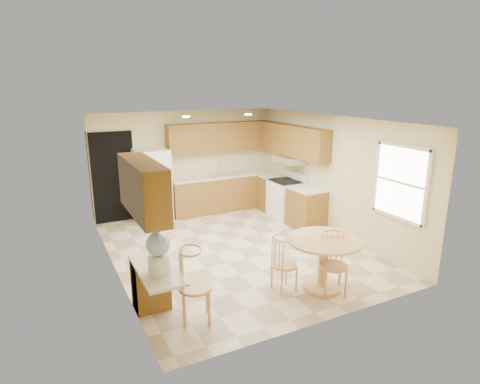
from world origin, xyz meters
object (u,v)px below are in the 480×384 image
dining_table (324,257)px  water_crock (158,252)px  refrigerator (153,186)px  chair_table_b (338,260)px  chair_table_a (288,260)px  chair_desk (198,281)px  stove (286,199)px

dining_table → water_crock: 2.58m
refrigerator → chair_table_b: (1.52, -4.69, -0.26)m
dining_table → chair_table_a: bearing=163.1°
chair_table_b → chair_table_a: bearing=-12.4°
chair_desk → stove: bearing=149.5°
dining_table → chair_desk: bearing=-179.6°
dining_table → chair_desk: size_ratio=1.10×
refrigerator → chair_table_a: 4.36m
dining_table → water_crock: (-2.52, 0.16, 0.51)m
dining_table → chair_table_b: bearing=-79.8°
water_crock → chair_desk: bearing=-21.6°
chair_desk → chair_table_b: bearing=99.8°
chair_desk → dining_table: bearing=107.2°
chair_table_b → chair_desk: (-2.12, 0.26, 0.04)m
stove → water_crock: size_ratio=1.70×
chair_desk → water_crock: 0.65m
refrigerator → chair_desk: refrigerator is taller
water_crock → stove: bearing=37.7°
dining_table → chair_table_b: (0.05, -0.28, 0.04)m
dining_table → chair_table_b: size_ratio=1.18×
refrigerator → water_crock: bearing=-103.9°
chair_table_a → chair_table_b: chair_table_b is taller
stove → water_crock: (-3.92, -3.03, 0.59)m
stove → chair_table_b: (-1.35, -3.47, 0.12)m
refrigerator → stove: 3.15m
water_crock → chair_table_b: bearing=-9.7°
stove → chair_table_a: stove is taller
refrigerator → chair_table_b: size_ratio=1.76×
dining_table → water_crock: water_crock is taller
stove → chair_table_a: bearing=-122.8°
refrigerator → dining_table: (1.47, -4.41, -0.30)m
refrigerator → chair_table_a: size_ratio=1.94×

